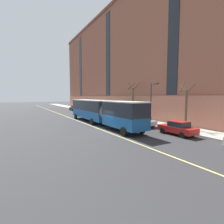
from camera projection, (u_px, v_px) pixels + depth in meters
The scene contains 15 objects.
ground_plane at pixel (112, 131), 21.96m from camera, with size 260.00×260.00×0.00m, color #303033.
sidewalk at pixel (148, 122), 28.72m from camera, with size 4.04×160.00×0.15m, color #ADA89E.
apartment_facade at pixel (199, 42), 28.86m from camera, with size 15.20×110.00×26.72m.
city_bus at pixel (100, 111), 26.55m from camera, with size 2.77×19.95×3.70m.
parked_car_white_0 at pixel (116, 116), 31.12m from camera, with size 1.98×4.79×1.56m.
parked_car_black_3 at pixel (101, 113), 36.95m from camera, with size 2.05×4.77×1.56m.
parked_car_silver_4 at pixel (141, 121), 25.22m from camera, with size 2.16×4.82×1.56m.
parked_car_silver_5 at pixel (83, 110), 45.99m from camera, with size 2.02×4.45×1.56m.
parked_car_black_6 at pixel (74, 108), 52.87m from camera, with size 2.06×4.42×1.56m.
parked_car_red_7 at pixel (178, 128), 19.40m from camera, with size 1.99×4.30×1.56m.
street_tree_mid_block at pixel (186, 106), 22.39m from camera, with size 1.81×1.77×6.04m.
street_tree_far_uptown at pixel (133, 101), 32.36m from camera, with size 1.68×1.83×6.72m.
street_lamp at pixel (152, 99), 25.56m from camera, with size 0.36×1.48×6.07m.
fire_hydrant at pixel (89, 111), 47.11m from camera, with size 0.42×0.24×0.72m.
lane_centerline at pixel (95, 127), 24.11m from camera, with size 0.16×140.00×0.01m, color #E0D66B.
Camera 1 is at (-10.61, -18.89, 4.27)m, focal length 28.00 mm.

